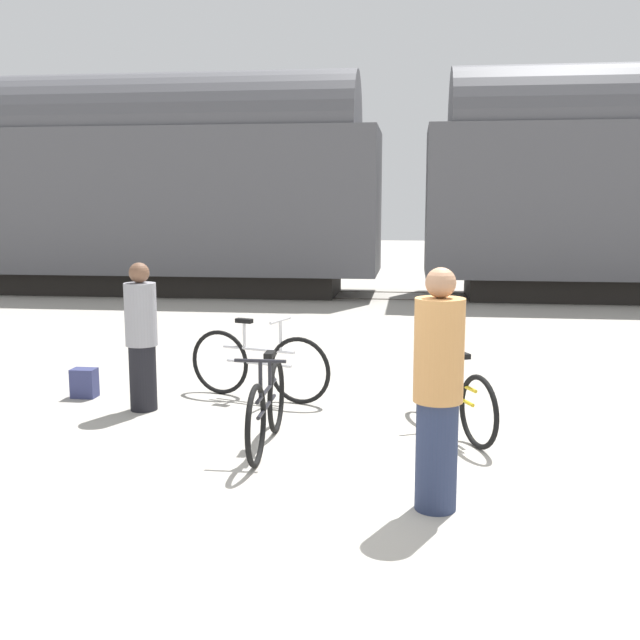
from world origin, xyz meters
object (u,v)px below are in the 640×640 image
(bicycle_silver, at_px, (259,365))
(person_in_grey, at_px, (142,337))
(bicycle_black, at_px, (267,408))
(person_in_tan, at_px, (438,391))
(backpack, at_px, (84,383))
(bicycle_yellow, at_px, (452,396))
(freight_train, at_px, (403,178))

(bicycle_silver, distance_m, person_in_grey, 1.37)
(bicycle_black, height_order, bicycle_silver, bicycle_silver)
(person_in_tan, distance_m, backpack, 4.90)
(person_in_tan, bearing_deg, bicycle_silver, 104.81)
(bicycle_yellow, bearing_deg, bicycle_silver, 154.92)
(bicycle_silver, distance_m, backpack, 2.06)
(bicycle_yellow, height_order, backpack, bicycle_yellow)
(bicycle_black, distance_m, person_in_tan, 2.02)
(bicycle_silver, relative_size, person_in_grey, 1.08)
(freight_train, height_order, bicycle_black, freight_train)
(bicycle_yellow, height_order, bicycle_silver, bicycle_silver)
(bicycle_silver, bearing_deg, person_in_grey, -151.90)
(person_in_grey, bearing_deg, backpack, -25.65)
(bicycle_yellow, distance_m, bicycle_black, 1.86)
(bicycle_yellow, xyz_separation_m, person_in_grey, (-3.31, 0.39, 0.44))
(bicycle_black, height_order, person_in_tan, person_in_tan)
(bicycle_black, height_order, backpack, bicycle_black)
(person_in_tan, bearing_deg, bicycle_black, 122.27)
(bicycle_silver, relative_size, person_in_tan, 0.97)
(bicycle_black, bearing_deg, bicycle_silver, 104.15)
(bicycle_yellow, bearing_deg, bicycle_black, -157.66)
(bicycle_black, distance_m, person_in_grey, 1.98)
(person_in_tan, bearing_deg, person_in_grey, 124.51)
(freight_train, distance_m, backpack, 11.06)
(bicycle_black, distance_m, bicycle_silver, 1.77)
(person_in_grey, bearing_deg, bicycle_yellow, 173.75)
(bicycle_yellow, bearing_deg, backpack, 168.93)
(bicycle_black, relative_size, backpack, 5.00)
(bicycle_yellow, bearing_deg, person_in_tan, -96.16)
(freight_train, relative_size, bicycle_silver, 31.04)
(freight_train, xyz_separation_m, bicycle_black, (-1.03, -11.68, -2.45))
(freight_train, height_order, person_in_tan, freight_train)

